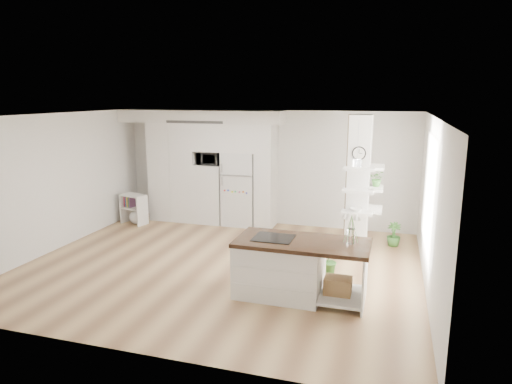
% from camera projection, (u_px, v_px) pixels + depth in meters
% --- Properties ---
extents(floor, '(7.00, 6.00, 0.01)m').
position_uv_depth(floor, '(221.00, 265.00, 8.31)').
color(floor, tan).
rests_on(floor, ground).
extents(room, '(7.04, 6.04, 2.72)m').
position_uv_depth(room, '(219.00, 165.00, 7.93)').
color(room, white).
rests_on(room, ground).
extents(cabinet_wall, '(4.00, 0.71, 2.70)m').
position_uv_depth(cabinet_wall, '(204.00, 161.00, 10.91)').
color(cabinet_wall, white).
rests_on(cabinet_wall, floor).
extents(refrigerator, '(0.78, 0.69, 1.75)m').
position_uv_depth(refrigerator, '(241.00, 188.00, 10.79)').
color(refrigerator, white).
rests_on(refrigerator, floor).
extents(column, '(0.69, 0.90, 2.70)m').
position_uv_depth(column, '(362.00, 189.00, 8.42)').
color(column, silver).
rests_on(column, floor).
extents(window, '(0.00, 2.40, 2.40)m').
position_uv_depth(window, '(429.00, 193.00, 7.30)').
color(window, white).
rests_on(window, room).
extents(pendant_light, '(0.12, 0.12, 0.10)m').
position_uv_depth(pendant_light, '(318.00, 152.00, 7.53)').
color(pendant_light, white).
rests_on(pendant_light, room).
extents(kitchen_island, '(2.01, 0.97, 1.47)m').
position_uv_depth(kitchen_island, '(287.00, 266.00, 6.99)').
color(kitchen_island, white).
rests_on(kitchen_island, floor).
extents(bookshelf, '(0.68, 0.50, 0.72)m').
position_uv_depth(bookshelf, '(135.00, 211.00, 10.94)').
color(bookshelf, white).
rests_on(bookshelf, floor).
extents(floor_plant_a, '(0.35, 0.32, 0.52)m').
position_uv_depth(floor_plant_a, '(332.00, 260.00, 7.84)').
color(floor_plant_a, '#3B762F').
rests_on(floor_plant_a, floor).
extents(floor_plant_b, '(0.28, 0.28, 0.49)m').
position_uv_depth(floor_plant_b, '(394.00, 234.00, 9.34)').
color(floor_plant_b, '#3B762F').
rests_on(floor_plant_b, floor).
extents(microwave, '(0.54, 0.37, 0.30)m').
position_uv_depth(microwave, '(210.00, 158.00, 10.80)').
color(microwave, '#2D2D2D').
rests_on(microwave, cabinet_wall).
extents(shelf_plant, '(0.27, 0.23, 0.30)m').
position_uv_depth(shelf_plant, '(377.00, 178.00, 8.47)').
color(shelf_plant, '#3B762F').
rests_on(shelf_plant, column).
extents(decor_bowl, '(0.22, 0.22, 0.05)m').
position_uv_depth(decor_bowl, '(356.00, 210.00, 8.30)').
color(decor_bowl, white).
rests_on(decor_bowl, column).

